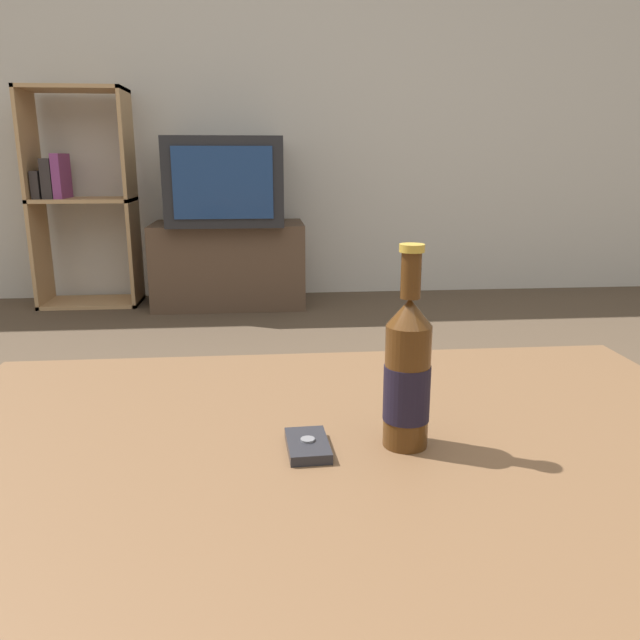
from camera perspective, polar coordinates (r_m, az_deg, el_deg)
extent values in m
cube|color=beige|center=(3.82, -3.98, 21.99)|extent=(8.00, 0.05, 2.60)
cube|color=brown|center=(0.86, 2.16, -12.87)|extent=(1.20, 0.85, 0.04)
cylinder|color=brown|center=(1.36, -24.25, -13.67)|extent=(0.07, 0.07, 0.39)
cylinder|color=brown|center=(1.44, 22.50, -11.87)|extent=(0.07, 0.07, 0.39)
cube|color=#4C3828|center=(3.54, -8.30, 5.08)|extent=(0.83, 0.44, 0.46)
cube|color=black|center=(3.50, -8.58, 12.48)|extent=(0.60, 0.59, 0.45)
cube|color=navy|center=(3.20, -8.87, 12.28)|extent=(0.49, 0.01, 0.35)
cube|color=tan|center=(3.78, -24.64, 9.93)|extent=(0.02, 0.30, 1.17)
cube|color=tan|center=(3.65, -16.86, 10.49)|extent=(0.02, 0.30, 1.17)
cube|color=tan|center=(3.79, -20.04, 1.55)|extent=(0.54, 0.30, 0.02)
cube|color=tan|center=(3.71, -20.82, 10.23)|extent=(0.54, 0.30, 0.02)
cube|color=tan|center=(3.72, -21.66, 19.07)|extent=(0.54, 0.30, 0.02)
cube|color=#2D2828|center=(3.77, -24.17, 11.24)|extent=(0.04, 0.21, 0.15)
cube|color=#2D2828|center=(3.75, -23.34, 11.81)|extent=(0.05, 0.21, 0.21)
cube|color=#7F3875|center=(3.73, -22.55, 12.07)|extent=(0.04, 0.21, 0.24)
cylinder|color=#47280F|center=(0.84, 7.95, -6.05)|extent=(0.06, 0.06, 0.17)
cylinder|color=black|center=(0.84, 7.93, -6.58)|extent=(0.06, 0.06, 0.08)
cone|color=#47280F|center=(0.81, 8.20, 0.73)|extent=(0.06, 0.06, 0.04)
cylinder|color=#47280F|center=(0.80, 8.32, 4.06)|extent=(0.03, 0.03, 0.06)
cylinder|color=#B79333|center=(0.80, 8.41, 6.53)|extent=(0.03, 0.03, 0.01)
cube|color=#232328|center=(0.85, -1.15, -11.26)|extent=(0.06, 0.09, 0.01)
cylinder|color=slate|center=(0.85, -1.16, -10.75)|extent=(0.02, 0.02, 0.00)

